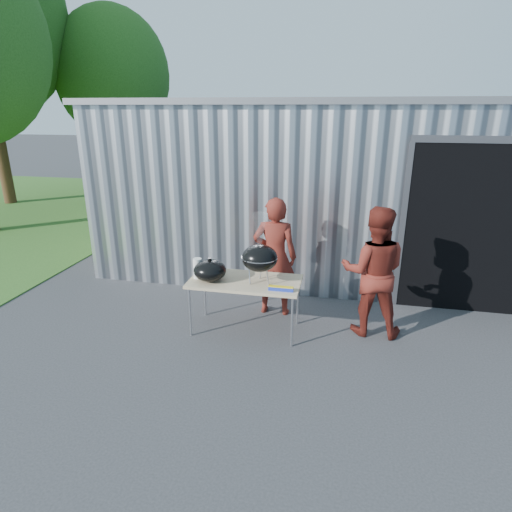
% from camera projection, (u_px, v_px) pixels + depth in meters
% --- Properties ---
extents(ground, '(80.00, 80.00, 0.00)m').
position_uv_depth(ground, '(243.00, 344.00, 5.66)').
color(ground, '#303033').
extents(building, '(8.20, 6.20, 3.10)m').
position_uv_depth(building, '(333.00, 177.00, 9.21)').
color(building, silver).
rests_on(building, ground).
extents(grass_patch, '(10.00, 12.00, 0.02)m').
position_uv_depth(grass_patch, '(1.00, 210.00, 12.95)').
color(grass_patch, '#2D591E').
rests_on(grass_patch, ground).
extents(tree_far, '(3.66, 3.66, 6.06)m').
position_uv_depth(tree_far, '(113.00, 75.00, 13.94)').
color(tree_far, '#442D19').
rests_on(tree_far, ground).
extents(folding_table, '(1.50, 0.75, 0.75)m').
position_uv_depth(folding_table, '(245.00, 283.00, 5.79)').
color(folding_table, tan).
rests_on(folding_table, ground).
extents(kettle_grill, '(0.48, 0.48, 0.95)m').
position_uv_depth(kettle_grill, '(260.00, 253.00, 5.57)').
color(kettle_grill, black).
rests_on(kettle_grill, folding_table).
extents(grill_lid, '(0.44, 0.44, 0.32)m').
position_uv_depth(grill_lid, '(210.00, 270.00, 5.73)').
color(grill_lid, black).
rests_on(grill_lid, folding_table).
extents(paper_towels, '(0.12, 0.12, 0.28)m').
position_uv_depth(paper_towels, '(198.00, 268.00, 5.82)').
color(paper_towels, white).
rests_on(paper_towels, folding_table).
extents(white_tub, '(0.20, 0.15, 0.10)m').
position_uv_depth(white_tub, '(210.00, 269.00, 6.05)').
color(white_tub, white).
rests_on(white_tub, folding_table).
extents(foil_box, '(0.32, 0.05, 0.06)m').
position_uv_depth(foil_box, '(281.00, 289.00, 5.44)').
color(foil_box, '#1A30AB').
rests_on(foil_box, folding_table).
extents(person_cook, '(0.65, 0.44, 1.78)m').
position_uv_depth(person_cook, '(275.00, 257.00, 6.26)').
color(person_cook, maroon).
rests_on(person_cook, ground).
extents(person_bystander, '(0.88, 0.70, 1.78)m').
position_uv_depth(person_bystander, '(373.00, 272.00, 5.70)').
color(person_bystander, maroon).
rests_on(person_bystander, ground).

